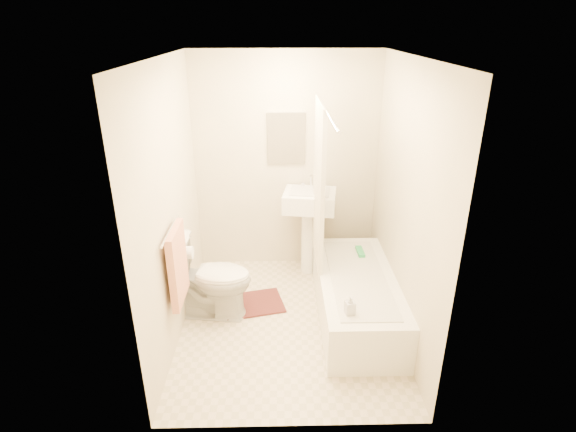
{
  "coord_description": "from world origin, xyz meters",
  "views": [
    {
      "loc": [
        -0.08,
        -3.53,
        2.64
      ],
      "look_at": [
        0.0,
        0.25,
        1.0
      ],
      "focal_mm": 28.0,
      "sensor_mm": 36.0,
      "label": 1
    }
  ],
  "objects_px": {
    "sink": "(309,229)",
    "soap_bottle": "(350,305)",
    "bathtub": "(356,297)",
    "toilet": "(210,278)",
    "bath_mat": "(253,304)"
  },
  "relations": [
    {
      "from": "sink",
      "to": "soap_bottle",
      "type": "height_order",
      "value": "sink"
    },
    {
      "from": "bathtub",
      "to": "soap_bottle",
      "type": "height_order",
      "value": "soap_bottle"
    },
    {
      "from": "toilet",
      "to": "sink",
      "type": "height_order",
      "value": "sink"
    },
    {
      "from": "bath_mat",
      "to": "soap_bottle",
      "type": "relative_size",
      "value": 3.43
    },
    {
      "from": "bath_mat",
      "to": "soap_bottle",
      "type": "xyz_separation_m",
      "value": [
        0.84,
        -0.81,
        0.53
      ]
    },
    {
      "from": "bathtub",
      "to": "bath_mat",
      "type": "height_order",
      "value": "bathtub"
    },
    {
      "from": "bathtub",
      "to": "bath_mat",
      "type": "relative_size",
      "value": 2.74
    },
    {
      "from": "toilet",
      "to": "sink",
      "type": "relative_size",
      "value": 0.76
    },
    {
      "from": "toilet",
      "to": "soap_bottle",
      "type": "distance_m",
      "value": 1.42
    },
    {
      "from": "toilet",
      "to": "bathtub",
      "type": "xyz_separation_m",
      "value": [
        1.4,
        -0.1,
        -0.17
      ]
    },
    {
      "from": "bathtub",
      "to": "sink",
      "type": "bearing_deg",
      "value": 114.39
    },
    {
      "from": "toilet",
      "to": "bath_mat",
      "type": "bearing_deg",
      "value": -65.38
    },
    {
      "from": "sink",
      "to": "bath_mat",
      "type": "bearing_deg",
      "value": -124.16
    },
    {
      "from": "sink",
      "to": "bathtub",
      "type": "bearing_deg",
      "value": -56.98
    },
    {
      "from": "bathtub",
      "to": "toilet",
      "type": "bearing_deg",
      "value": 175.88
    }
  ]
}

